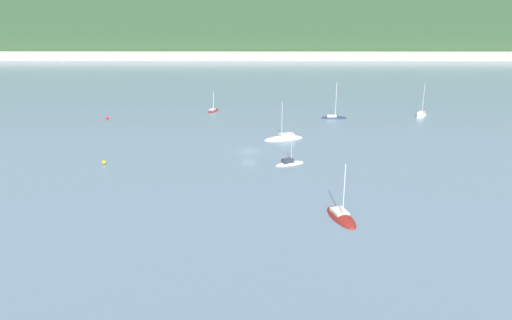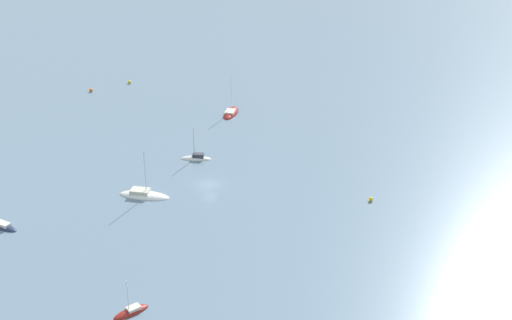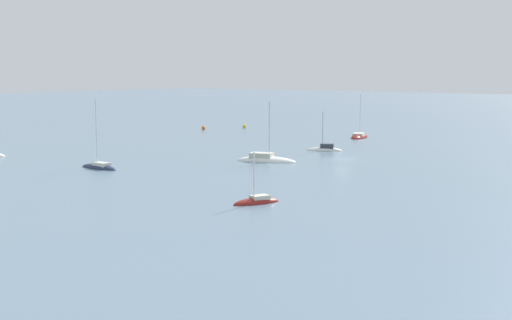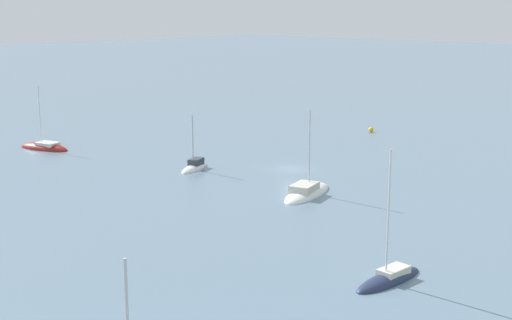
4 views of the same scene
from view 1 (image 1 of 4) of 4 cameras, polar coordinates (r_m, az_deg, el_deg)
The scene contains 11 objects.
ground_plane at distance 102.20m, azimuth -0.79°, elevation 0.99°, with size 600.00×600.00×0.00m, color slate.
hillside_ridge at distance 279.20m, azimuth -0.08°, elevation 15.85°, with size 467.47×72.59×33.74m.
shore_town_strip at distance 240.83m, azimuth -0.15°, elevation 11.80°, with size 397.35×6.00×3.77m.
sailboat_0 at distance 110.84m, azimuth 3.21°, elevation 2.45°, with size 9.37×5.44×9.29m.
sailboat_1 at distance 137.32m, azimuth -4.90°, elevation 5.60°, with size 3.65×5.34×5.70m.
sailboat_2 at distance 94.74m, azimuth 3.85°, elevation -0.42°, with size 6.04×3.91×6.96m.
sailboat_3 at distance 73.83m, azimuth 9.70°, elevation -6.49°, with size 4.89×8.35×9.29m.
sailboat_4 at distance 130.61m, azimuth 8.86°, elevation 4.78°, with size 6.73×2.07×9.90m.
sailboat_5 at distance 138.42m, azimuth 18.36°, elevation 4.83°, with size 5.37×7.23×9.37m.
mooring_buoy_1 at distance 98.85m, azimuth -16.97°, elevation -0.25°, with size 0.76×0.76×0.76m.
mooring_buoy_3 at distance 133.63m, azimuth -16.65°, elevation 4.65°, with size 0.81×0.81×0.81m.
Camera 1 is at (1.95, -97.28, 31.26)m, focal length 35.00 mm.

